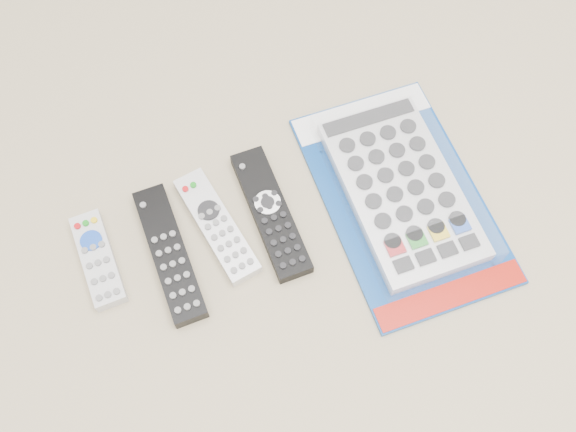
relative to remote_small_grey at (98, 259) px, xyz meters
name	(u,v)px	position (x,y,z in m)	size (l,w,h in m)	color
remote_small_grey	(98,259)	(0.00, 0.00, 0.00)	(0.05, 0.14, 0.02)	#BBBBBD
remote_slim_black	(170,254)	(0.09, -0.03, 0.00)	(0.06, 0.21, 0.02)	black
remote_silver_dvd	(217,226)	(0.17, -0.02, 0.00)	(0.06, 0.18, 0.02)	silver
remote_large_black	(271,213)	(0.24, -0.03, 0.00)	(0.06, 0.21, 0.02)	black
jumbo_remote_packaged	(402,189)	(0.42, -0.08, 0.01)	(0.24, 0.37, 0.05)	navy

